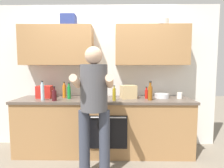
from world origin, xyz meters
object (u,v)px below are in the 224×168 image
person_standing (94,101)px  bottle_oil (114,94)px  bottle_soy (88,91)px  mixing_bowl (162,96)px  bottle_syrup (150,92)px  knife_block (86,91)px  bottle_wine (54,95)px  cup_coffee (180,96)px  bottle_juice (64,91)px  bottle_hotsauce (146,94)px  bottle_water (42,92)px  grocery_bag_crisps (44,92)px  bottle_soda (69,92)px  grocery_bag_bread (128,92)px  cup_tea (103,96)px

person_standing → bottle_oil: person_standing is taller
bottle_soy → mixing_bowl: size_ratio=1.30×
bottle_soy → bottle_syrup: 0.96m
knife_block → bottle_wine: bearing=-149.2°
bottle_soy → cup_coffee: (1.48, 0.14, -0.08)m
bottle_juice → bottle_hotsauce: bearing=-2.5°
bottle_syrup → cup_coffee: bearing=17.5°
bottle_soy → mixing_bowl: bottle_soy is taller
bottle_water → mixing_bowl: 1.93m
bottle_water → grocery_bag_crisps: 0.22m
bottle_soda → mixing_bowl: bearing=4.2°
person_standing → grocery_bag_bread: (0.48, 0.70, 0.02)m
grocery_bag_crisps → knife_block: bearing=-0.6°
bottle_wine → grocery_bag_bread: size_ratio=0.90×
bottle_wine → knife_block: bearing=30.8°
person_standing → bottle_soy: bearing=105.1°
bottle_hotsauce → cup_coffee: bearing=0.4°
bottle_soda → grocery_bag_bread: bottle_soda is taller
bottle_juice → knife_block: bearing=-4.2°
bottle_juice → cup_tea: (0.66, -0.13, -0.06)m
bottle_oil → cup_tea: size_ratio=2.20×
grocery_bag_bread → cup_tea: bearing=-170.0°
person_standing → mixing_bowl: size_ratio=7.13×
bottle_water → cup_tea: 0.94m
person_standing → bottle_soda: person_standing is taller
bottle_syrup → bottle_juice: bearing=171.2°
grocery_bag_crisps → bottle_water: bearing=-75.3°
bottle_oil → cup_coffee: bearing=10.4°
bottle_oil → grocery_bag_bread: bottle_oil is taller
bottle_oil → bottle_juice: bearing=163.3°
cup_tea → bottle_hotsauce: bearing=6.0°
mixing_bowl → bottle_water: bearing=-172.9°
cup_coffee → knife_block: bearing=178.9°
bottle_soy → grocery_bag_bread: 0.65m
bottle_soda → bottle_syrup: bearing=-4.9°
person_standing → grocery_bag_crisps: person_standing is taller
bottle_soy → bottle_water: size_ratio=1.01×
cup_tea → grocery_bag_bread: size_ratio=0.43×
knife_block → grocery_bag_bread: (0.71, -0.03, -0.01)m
bottle_hotsauce → cup_coffee: (0.55, 0.00, -0.03)m
grocery_bag_bread → grocery_bag_crisps: grocery_bag_bread is taller
bottle_juice → bottle_soy: bearing=-23.6°
person_standing → bottle_syrup: 0.98m
bottle_wine → knife_block: knife_block is taller
bottle_soda → bottle_water: bearing=-161.6°
bottle_water → mixing_bowl: (1.92, 0.24, -0.10)m
bottle_soy → bottle_syrup: size_ratio=1.03×
person_standing → bottle_juice: person_standing is taller
knife_block → grocery_bag_crisps: bearing=179.4°
bottle_oil → mixing_bowl: (0.80, 0.26, -0.06)m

